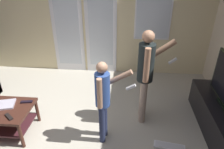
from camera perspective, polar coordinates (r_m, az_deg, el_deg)
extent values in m
cube|color=#B6AF9D|center=(3.28, -13.59, -17.66)|extent=(5.49, 4.74, 0.02)
cube|color=beige|center=(4.64, -6.91, 17.42)|extent=(5.49, 0.06, 2.87)
cube|color=white|center=(4.81, -12.23, 11.94)|extent=(0.70, 0.02, 2.04)
cube|color=silver|center=(4.79, -12.34, 12.46)|extent=(0.54, 0.01, 1.74)
cube|color=white|center=(4.65, -3.10, 11.96)|extent=(0.70, 0.02, 2.04)
cube|color=silver|center=(4.63, -3.14, 12.51)|extent=(0.54, 0.01, 1.74)
cube|color=white|center=(4.52, 11.54, 17.21)|extent=(0.77, 0.02, 1.26)
cube|color=silver|center=(4.51, 11.56, 17.17)|extent=(0.71, 0.01, 1.20)
cube|color=#3F2018|center=(3.47, -28.67, -8.55)|extent=(0.88, 0.63, 0.04)
cube|color=#3F1B21|center=(3.62, -27.68, -11.95)|extent=(0.80, 0.55, 0.02)
cylinder|color=#3F2018|center=(3.23, -24.00, -15.43)|extent=(0.05, 0.05, 0.40)
cylinder|color=#3F2018|center=(3.59, -20.09, -9.51)|extent=(0.05, 0.05, 0.40)
cube|color=black|center=(3.57, 27.92, -11.12)|extent=(0.48, 1.67, 0.46)
cube|color=black|center=(3.43, 28.86, -7.87)|extent=(0.08, 0.40, 0.04)
cylinder|color=tan|center=(3.30, 8.62, -7.81)|extent=(0.10, 0.10, 0.74)
cylinder|color=tan|center=(3.44, 8.54, -6.22)|extent=(0.10, 0.10, 0.74)
cylinder|color=#1F2727|center=(3.04, 9.47, 3.24)|extent=(0.24, 0.24, 0.58)
sphere|color=tan|center=(2.89, 10.10, 10.38)|extent=(0.18, 0.18, 0.18)
cylinder|color=tan|center=(2.87, 9.66, 2.44)|extent=(0.08, 0.08, 0.52)
cylinder|color=tan|center=(3.15, 13.26, 6.48)|extent=(0.46, 0.09, 0.38)
cube|color=white|center=(3.25, 16.54, 3.67)|extent=(0.13, 0.04, 0.11)
cylinder|color=#293151|center=(2.98, -2.78, -13.86)|extent=(0.09, 0.09, 0.61)
cylinder|color=#293151|center=(3.07, -2.12, -12.23)|extent=(0.09, 0.09, 0.61)
cylinder|color=#324F96|center=(2.69, -2.68, -4.29)|extent=(0.20, 0.20, 0.48)
sphere|color=tan|center=(2.53, -2.85, 1.97)|extent=(0.15, 0.15, 0.15)
cylinder|color=tan|center=(2.57, -3.47, -5.38)|extent=(0.07, 0.07, 0.43)
cylinder|color=tan|center=(2.71, 1.66, -1.02)|extent=(0.40, 0.12, 0.29)
cube|color=white|center=(2.74, 5.31, -3.54)|extent=(0.14, 0.06, 0.10)
cube|color=white|center=(3.21, 15.70, -18.68)|extent=(0.45, 0.20, 0.02)
cube|color=silver|center=(3.20, 15.72, -18.55)|extent=(0.41, 0.16, 0.00)
cube|color=#B6AFC0|center=(3.49, -28.07, -7.46)|extent=(0.38, 0.32, 0.03)
cube|color=black|center=(3.21, -26.80, -10.45)|extent=(0.16, 0.15, 0.02)
cube|color=black|center=(3.41, -22.74, -7.04)|extent=(0.18, 0.08, 0.02)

